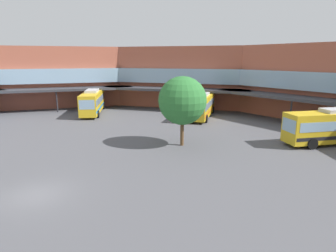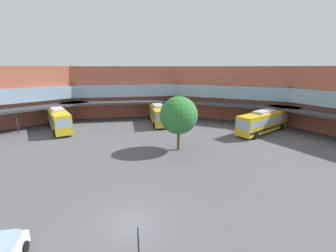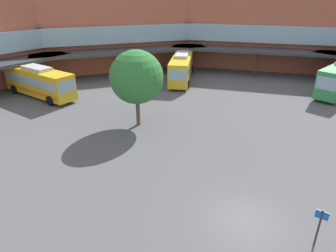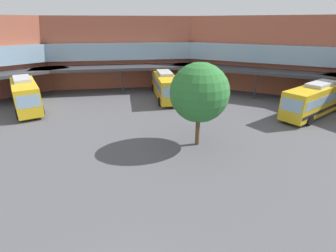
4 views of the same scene
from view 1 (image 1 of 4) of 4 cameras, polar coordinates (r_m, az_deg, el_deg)
ground_plane at (r=21.16m, az=-24.51°, el=-12.30°), size 125.75×125.75×0.00m
station_building at (r=34.36m, az=4.77°, el=7.68°), size 82.94×53.84×10.69m
bus_0 at (r=43.53m, az=6.73°, el=4.12°), size 5.62×10.78×3.63m
bus_3 at (r=47.97m, az=-14.68°, el=4.73°), size 9.12×10.14×3.80m
plaza_tree at (r=28.61m, az=2.87°, el=5.02°), size 4.82×4.82×7.02m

